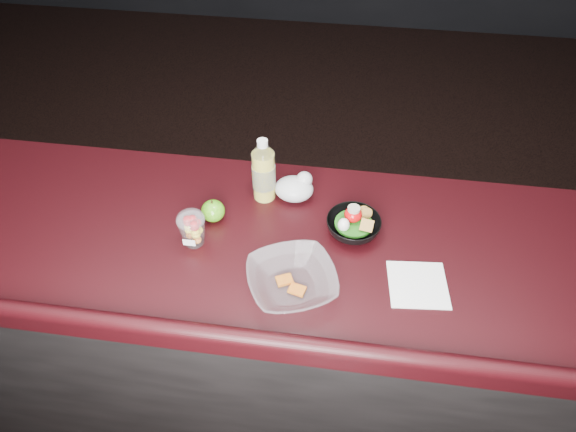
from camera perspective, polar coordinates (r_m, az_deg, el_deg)
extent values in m
cube|color=black|center=(1.97, -1.96, -12.91)|extent=(4.00, 0.65, 0.98)
cube|color=black|center=(1.56, -2.41, -2.97)|extent=(4.06, 0.71, 0.04)
cylinder|color=gold|center=(1.62, -2.70, 4.49)|extent=(0.07, 0.07, 0.17)
cylinder|color=white|center=(1.62, -2.70, 4.49)|extent=(0.07, 0.07, 0.17)
cone|color=white|center=(1.55, -2.83, 7.34)|extent=(0.07, 0.07, 0.03)
cylinder|color=white|center=(1.54, -2.86, 8.08)|extent=(0.03, 0.03, 0.02)
cylinder|color=#072D99|center=(1.62, -2.70, 4.49)|extent=(0.07, 0.07, 0.08)
ellipsoid|color=white|center=(1.49, -10.79, -0.37)|extent=(0.08, 0.08, 0.05)
ellipsoid|color=#28830F|center=(1.59, -8.33, 0.57)|extent=(0.07, 0.07, 0.07)
cylinder|color=black|center=(1.57, -8.47, 1.53)|extent=(0.01, 0.01, 0.01)
ellipsoid|color=silver|center=(1.64, 0.67, 3.03)|extent=(0.13, 0.10, 0.07)
sphere|color=silver|center=(1.64, 1.83, 4.08)|extent=(0.05, 0.05, 0.05)
imported|color=black|center=(1.55, 7.27, -1.11)|extent=(0.17, 0.17, 0.05)
cylinder|color=#0F470C|center=(1.55, 7.30, -0.84)|extent=(0.11, 0.11, 0.01)
ellipsoid|color=#C0080B|center=(1.54, 7.25, 0.16)|extent=(0.05, 0.05, 0.05)
cylinder|color=beige|center=(1.52, 7.33, 0.79)|extent=(0.04, 0.04, 0.01)
ellipsoid|color=white|center=(1.52, 6.21, -0.97)|extent=(0.04, 0.04, 0.04)
imported|color=silver|center=(1.40, 0.43, -7.18)|extent=(0.31, 0.31, 0.06)
cube|color=#990F0C|center=(1.42, -0.41, -7.13)|extent=(0.05, 0.05, 0.01)
cube|color=#990F0C|center=(1.41, 1.02, -8.19)|extent=(0.05, 0.04, 0.01)
cube|color=white|center=(1.47, 14.22, -7.40)|extent=(0.17, 0.17, 0.00)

